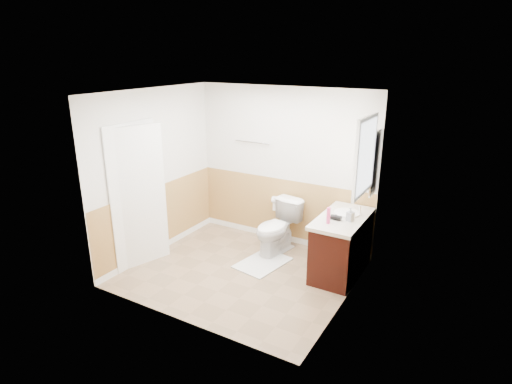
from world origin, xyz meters
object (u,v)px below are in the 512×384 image
Objects in this scene: bath_mat at (263,263)px; vanity_cabinet at (341,247)px; toilet at (277,228)px; lotion_bottle at (328,216)px; soap_dispenser at (350,214)px.

vanity_cabinet is (1.08, 0.31, 0.39)m from bath_mat.
toilet is 0.74× the size of vanity_cabinet.
lotion_bottle reaches higher than bath_mat.
vanity_cabinet is (1.08, -0.14, -0.01)m from toilet.
lotion_bottle is at bearing -15.01° from toilet.
lotion_bottle is 0.32m from soap_dispenser.
soap_dispenser is at bearing -0.80° from toilet.
soap_dispenser reaches higher than vanity_cabinet.
toilet is 1.09m from vanity_cabinet.
toilet is 1.21m from lotion_bottle.
bath_mat is 1.36m from lotion_bottle.
soap_dispenser reaches higher than toilet.
toilet is at bearing 90.00° from bath_mat.
lotion_bottle is at bearing -107.56° from vanity_cabinet.
vanity_cabinet is at bearing 72.44° from lotion_bottle.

